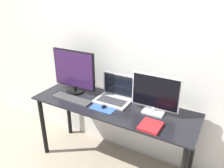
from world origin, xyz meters
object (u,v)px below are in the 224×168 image
at_px(laptop, 115,94).
at_px(monitor_left, 74,72).
at_px(keyboard, 72,99).
at_px(mouse, 104,106).
at_px(monitor_right, 155,94).
at_px(book, 151,126).

bearing_deg(laptop, monitor_left, -174.07).
height_order(keyboard, mouse, mouse).
height_order(monitor_right, laptop, monitor_right).
distance_m(monitor_left, monitor_right, 0.94).
bearing_deg(laptop, mouse, -93.00).
xyz_separation_m(keyboard, book, (0.90, -0.07, 0.00)).
bearing_deg(book, monitor_left, 166.31).
distance_m(monitor_left, laptop, 0.52).
height_order(monitor_left, monitor_right, monitor_left).
height_order(monitor_left, book, monitor_left).
relative_size(keyboard, book, 2.35).
bearing_deg(monitor_left, mouse, -18.81).
relative_size(laptop, keyboard, 0.81).
bearing_deg(monitor_right, keyboard, -168.56).
bearing_deg(monitor_left, book, -13.69).
distance_m(monitor_right, book, 0.31).
bearing_deg(monitor_left, keyboard, -62.20).
distance_m(laptop, book, 0.59).
distance_m(monitor_right, laptop, 0.47).
distance_m(keyboard, book, 0.91).
xyz_separation_m(monitor_left, laptop, (0.49, 0.05, -0.18)).
relative_size(monitor_left, laptop, 1.47).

